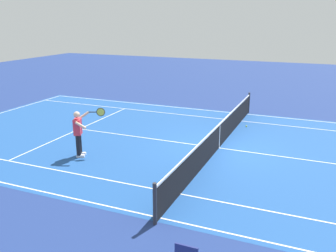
{
  "coord_description": "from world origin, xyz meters",
  "views": [
    {
      "loc": [
        -3.28,
        12.8,
        4.76
      ],
      "look_at": [
        1.76,
        0.83,
        0.9
      ],
      "focal_mm": 38.92,
      "sensor_mm": 36.0,
      "label": 1
    }
  ],
  "objects": [
    {
      "name": "tennis_ball",
      "position": [
        -0.41,
        -3.23,
        0.03
      ],
      "size": [
        0.07,
        0.07,
        0.07
      ],
      "primitive_type": "sphere",
      "color": "#CCE01E",
      "rests_on": "ground_plane"
    },
    {
      "name": "tennis_player_near",
      "position": [
        4.36,
        2.74,
        0.93
      ],
      "size": [
        0.91,
        0.95,
        1.7
      ],
      "color": "black",
      "rests_on": "ground_plane"
    },
    {
      "name": "ground_plane",
      "position": [
        0.0,
        0.0,
        0.0
      ],
      "size": [
        60.0,
        60.0,
        0.0
      ],
      "primitive_type": "plane",
      "color": "navy"
    },
    {
      "name": "tennis_net",
      "position": [
        0.0,
        0.0,
        0.49
      ],
      "size": [
        0.1,
        11.7,
        1.08
      ],
      "color": "#2D2D33",
      "rests_on": "ground_plane"
    },
    {
      "name": "court_slab",
      "position": [
        0.0,
        0.0,
        0.0
      ],
      "size": [
        24.2,
        11.4,
        0.0
      ],
      "primitive_type": "cube",
      "color": "#1E4C93",
      "rests_on": "ground_plane"
    },
    {
      "name": "court_line_markings",
      "position": [
        0.0,
        0.0,
        0.0
      ],
      "size": [
        23.85,
        11.05,
        0.01
      ],
      "color": "white",
      "rests_on": "ground_plane"
    }
  ]
}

